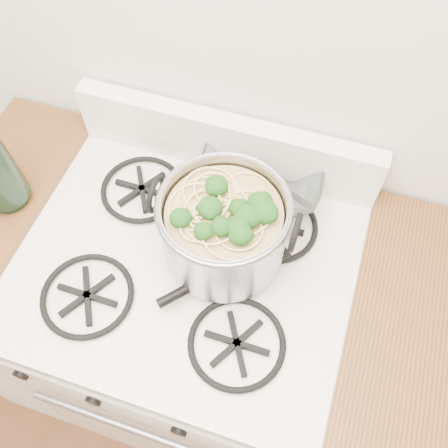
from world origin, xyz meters
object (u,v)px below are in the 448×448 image
at_px(gas_range, 195,333).
at_px(spatula, 260,250).
at_px(glass_bowl, 261,179).
at_px(stock_pot, 224,228).

relative_size(gas_range, spatula, 2.98).
xyz_separation_m(gas_range, glass_bowl, (0.10, 0.26, 0.50)).
bearing_deg(glass_bowl, gas_range, -112.10).
distance_m(stock_pot, spatula, 0.11).
bearing_deg(gas_range, glass_bowl, 67.90).
height_order(gas_range, spatula, spatula).
height_order(gas_range, glass_bowl, glass_bowl).
distance_m(gas_range, glass_bowl, 0.57).
relative_size(stock_pot, glass_bowl, 2.61).
distance_m(stock_pot, glass_bowl, 0.22).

